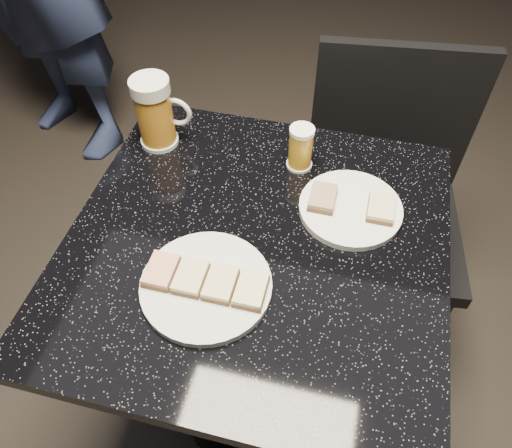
# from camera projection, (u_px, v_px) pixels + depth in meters

# --- Properties ---
(floor) EXTENTS (6.00, 6.00, 0.00)m
(floor) POSITION_uv_depth(u_px,v_px,m) (256.00, 394.00, 1.50)
(floor) COLOR black
(floor) RESTS_ON ground
(plate_large) EXTENTS (0.23, 0.23, 0.01)m
(plate_large) POSITION_uv_depth(u_px,v_px,m) (206.00, 286.00, 0.85)
(plate_large) COLOR white
(plate_large) RESTS_ON table
(plate_small) EXTENTS (0.20, 0.20, 0.01)m
(plate_small) POSITION_uv_depth(u_px,v_px,m) (350.00, 208.00, 0.97)
(plate_small) COLOR white
(plate_small) RESTS_ON table
(table) EXTENTS (0.70, 0.70, 0.75)m
(table) POSITION_uv_depth(u_px,v_px,m) (256.00, 308.00, 1.11)
(table) COLOR black
(table) RESTS_ON floor
(beer_mug) EXTENTS (0.12, 0.08, 0.16)m
(beer_mug) POSITION_uv_depth(u_px,v_px,m) (156.00, 112.00, 1.04)
(beer_mug) COLOR silver
(beer_mug) RESTS_ON table
(beer_tumbler) EXTENTS (0.05, 0.05, 0.10)m
(beer_tumbler) POSITION_uv_depth(u_px,v_px,m) (301.00, 148.00, 1.02)
(beer_tumbler) COLOR silver
(beer_tumbler) RESTS_ON table
(chair) EXTENTS (0.46, 0.46, 0.88)m
(chair) POSITION_uv_depth(u_px,v_px,m) (381.00, 197.00, 1.34)
(chair) COLOR black
(chair) RESTS_ON floor
(canapes_on_plate_large) EXTENTS (0.21, 0.07, 0.02)m
(canapes_on_plate_large) POSITION_uv_depth(u_px,v_px,m) (205.00, 280.00, 0.84)
(canapes_on_plate_large) COLOR #4C3521
(canapes_on_plate_large) RESTS_ON plate_large
(canapes_on_plate_small) EXTENTS (0.16, 0.07, 0.02)m
(canapes_on_plate_small) POSITION_uv_depth(u_px,v_px,m) (352.00, 203.00, 0.95)
(canapes_on_plate_small) COLOR #4C3521
(canapes_on_plate_small) RESTS_ON plate_small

